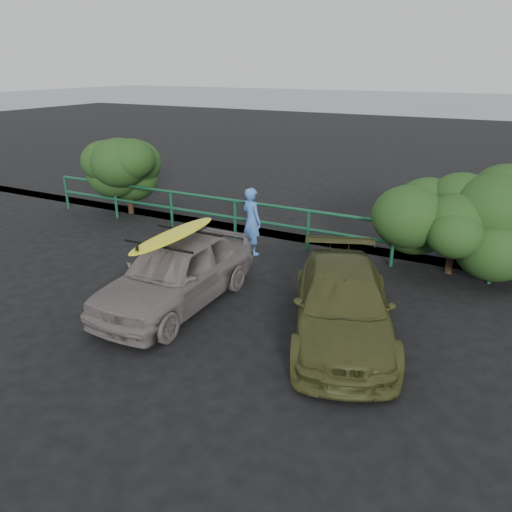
{
  "coord_description": "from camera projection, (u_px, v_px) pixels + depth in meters",
  "views": [
    {
      "loc": [
        5.19,
        -5.46,
        4.19
      ],
      "look_at": [
        1.24,
        1.94,
        0.96
      ],
      "focal_mm": 35.0,
      "sensor_mm": 36.0,
      "label": 1
    }
  ],
  "objects": [
    {
      "name": "shrub_right",
      "position": [
        499.0,
        226.0,
        10.22
      ],
      "size": [
        3.2,
        2.4,
        2.18
      ],
      "primitive_type": null,
      "color": "#224519",
      "rests_on": "ground"
    },
    {
      "name": "olive_vehicle",
      "position": [
        342.0,
        304.0,
        8.07
      ],
      "size": [
        2.85,
        4.15,
        1.11
      ],
      "primitive_type": "imported",
      "rotation": [
        0.0,
        0.0,
        0.37
      ],
      "color": "#3F421D",
      "rests_on": "ground"
    },
    {
      "name": "man",
      "position": [
        252.0,
        221.0,
        11.55
      ],
      "size": [
        0.68,
        0.58,
        1.59
      ],
      "primitive_type": "imported",
      "rotation": [
        0.0,
        0.0,
        2.72
      ],
      "color": "#4275C7",
      "rests_on": "ground"
    },
    {
      "name": "guardrail",
      "position": [
        270.0,
        225.0,
        12.21
      ],
      "size": [
        14.0,
        0.08,
        1.04
      ],
      "primitive_type": null,
      "color": "#164F31",
      "rests_on": "ground"
    },
    {
      "name": "surfboard",
      "position": [
        174.0,
        235.0,
        8.85
      ],
      "size": [
        0.53,
        2.39,
        0.07
      ],
      "primitive_type": "ellipsoid",
      "rotation": [
        0.0,
        0.0,
        0.01
      ],
      "color": "yellow",
      "rests_on": "roof_rack"
    },
    {
      "name": "ocean",
      "position": [
        483.0,
        103.0,
        57.68
      ],
      "size": [
        200.0,
        200.0,
        0.0
      ],
      "primitive_type": "plane",
      "color": "slate",
      "rests_on": "ground"
    },
    {
      "name": "sedan",
      "position": [
        176.0,
        272.0,
        9.11
      ],
      "size": [
        1.56,
        3.77,
        1.28
      ],
      "primitive_type": "imported",
      "rotation": [
        0.0,
        0.0,
        0.01
      ],
      "color": "slate",
      "rests_on": "ground"
    },
    {
      "name": "ground",
      "position": [
        135.0,
        334.0,
        8.28
      ],
      "size": [
        80.0,
        80.0,
        0.0
      ],
      "primitive_type": "plane",
      "color": "black"
    },
    {
      "name": "shrub_left",
      "position": [
        129.0,
        180.0,
        14.47
      ],
      "size": [
        3.2,
        2.4,
        2.09
      ],
      "primitive_type": null,
      "color": "#224519",
      "rests_on": "ground"
    },
    {
      "name": "roof_rack",
      "position": [
        174.0,
        238.0,
        8.88
      ],
      "size": [
        1.45,
        1.03,
        0.05
      ],
      "primitive_type": null,
      "rotation": [
        0.0,
        0.0,
        0.01
      ],
      "color": "black",
      "rests_on": "sedan"
    }
  ]
}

